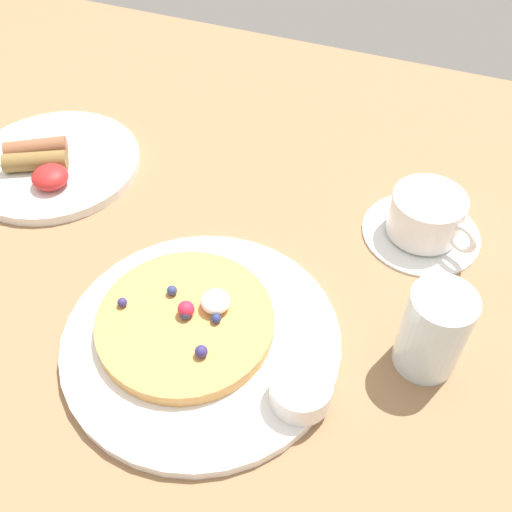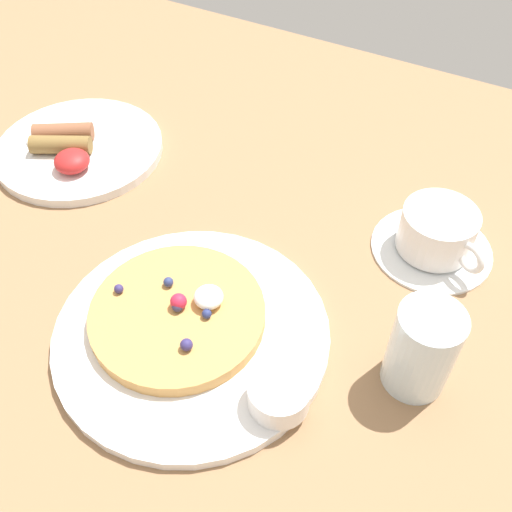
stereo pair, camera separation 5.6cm
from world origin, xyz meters
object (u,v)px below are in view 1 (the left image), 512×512
(coffee_saucer, at_px, (421,232))
(water_glass, at_px, (434,331))
(syrup_ramekin, at_px, (301,391))
(breakfast_plate, at_px, (54,164))
(pancake_plate, at_px, (202,339))
(coffee_cup, at_px, (427,214))

(coffee_saucer, distance_m, water_glass, 0.19)
(syrup_ramekin, xyz_separation_m, coffee_saucer, (0.07, 0.28, -0.02))
(breakfast_plate, height_order, water_glass, water_glass)
(pancake_plate, relative_size, breakfast_plate, 1.24)
(pancake_plate, distance_m, syrup_ramekin, 0.12)
(breakfast_plate, distance_m, coffee_saucer, 0.50)
(water_glass, bearing_deg, syrup_ramekin, -136.98)
(coffee_saucer, xyz_separation_m, water_glass, (0.04, -0.18, 0.05))
(pancake_plate, height_order, breakfast_plate, same)
(syrup_ramekin, distance_m, water_glass, 0.14)
(syrup_ramekin, distance_m, breakfast_plate, 0.48)
(water_glass, bearing_deg, coffee_cup, 101.08)
(breakfast_plate, distance_m, water_glass, 0.55)
(syrup_ramekin, height_order, breakfast_plate, syrup_ramekin)
(breakfast_plate, bearing_deg, water_glass, -13.16)
(coffee_cup, bearing_deg, water_glass, -78.92)
(coffee_saucer, height_order, water_glass, water_glass)
(pancake_plate, distance_m, water_glass, 0.23)
(syrup_ramekin, relative_size, breakfast_plate, 0.25)
(coffee_cup, bearing_deg, coffee_saucer, 148.64)
(coffee_saucer, bearing_deg, pancake_plate, -126.99)
(pancake_plate, bearing_deg, water_glass, 16.38)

